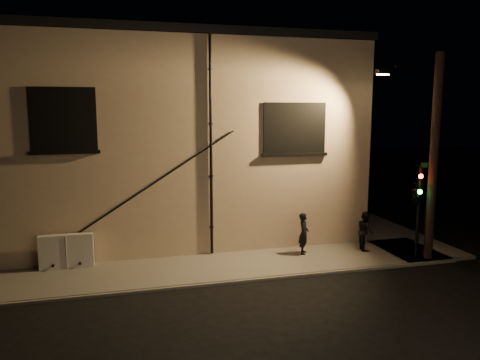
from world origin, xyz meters
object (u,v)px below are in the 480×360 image
object	(u,v)px
pedestrian_b	(365,231)
traffic_signal	(417,195)
pedestrian_a	(304,233)
utility_cabinet	(66,251)
streetlamp_pole	(431,154)

from	to	relation	value
pedestrian_b	traffic_signal	size ratio (longest dim) A/B	0.43
pedestrian_a	pedestrian_b	bearing A→B (deg)	-67.91
utility_cabinet	streetlamp_pole	world-z (taller)	streetlamp_pole
pedestrian_a	traffic_signal	size ratio (longest dim) A/B	0.45
traffic_signal	streetlamp_pole	distance (m)	1.59
pedestrian_a	streetlamp_pole	xyz separation A→B (m)	(4.31, -1.68, 3.15)
traffic_signal	utility_cabinet	bearing A→B (deg)	169.91
utility_cabinet	pedestrian_b	xyz separation A→B (m)	(11.40, -0.84, 0.18)
traffic_signal	streetlamp_pole	world-z (taller)	streetlamp_pole
traffic_signal	streetlamp_pole	xyz separation A→B (m)	(0.47, -0.08, 1.51)
pedestrian_a	utility_cabinet	bearing A→B (deg)	112.02
pedestrian_a	streetlamp_pole	size ratio (longest dim) A/B	0.21
pedestrian_a	pedestrian_b	xyz separation A→B (m)	(2.58, -0.19, -0.03)
pedestrian_a	streetlamp_pole	bearing A→B (deg)	-85.01
utility_cabinet	pedestrian_b	world-z (taller)	pedestrian_b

